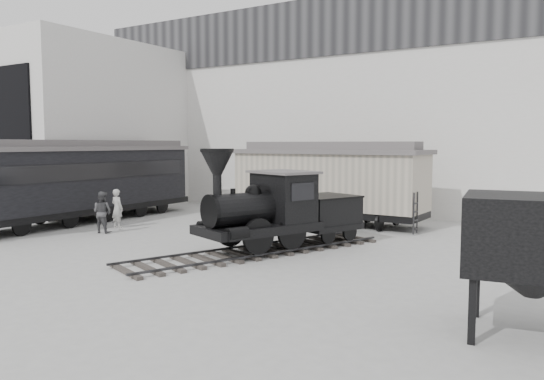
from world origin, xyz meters
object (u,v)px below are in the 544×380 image
Objects in this scene: passenger_coach at (80,180)px; visitor_a at (117,208)px; locomotive at (276,214)px; coal_hopper at (534,246)px; boxcar at (328,180)px; visitor_b at (102,212)px.

passenger_coach is 2.87m from visitor_a.
coal_hopper is at bearing -6.04° from locomotive.
locomotive is 8.27m from visitor_a.
coal_hopper is at bearing -47.17° from boxcar.
boxcar is 9.26m from visitor_a.
visitor_b is at bearing 158.87° from coal_hopper.
locomotive is 1.05× the size of boxcar.
locomotive is 6.76m from boxcar.
coal_hopper is at bearing 166.00° from visitor_a.
locomotive is at bearing -77.12° from boxcar.
coal_hopper is (18.98, -5.30, -0.19)m from passenger_coach.
visitor_a is at bearing -162.46° from locomotive.
locomotive reaches higher than visitor_a.
coal_hopper reaches higher than visitor_b.
visitor_b is at bearing -129.86° from boxcar.
visitor_a is (-7.01, -5.95, -1.09)m from boxcar.
boxcar is 5.41× the size of visitor_b.
coal_hopper is at bearing 155.54° from visitor_b.
passenger_coach is at bearing -3.23° from visitor_a.
visitor_a is 0.99× the size of visitor_b.
visitor_a is 17.11m from coal_hopper.
passenger_coach is 4.87× the size of coal_hopper.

